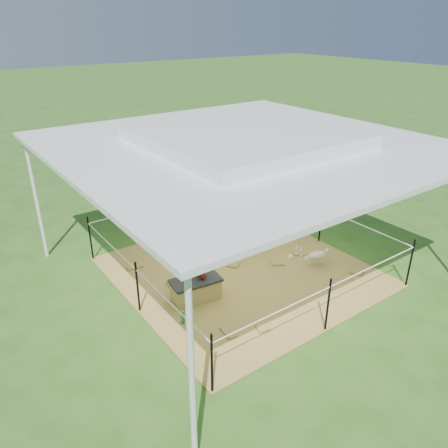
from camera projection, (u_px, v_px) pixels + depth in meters
ground at (241, 272)px, 8.84m from camera, size 90.00×90.00×0.00m
hay_patch at (241, 271)px, 8.84m from camera, size 4.60×4.60×0.03m
canopy_tent at (244, 141)px, 7.70m from camera, size 6.30×6.30×2.90m
rope_fence at (242, 244)px, 8.57m from camera, size 4.54×4.54×1.00m
straw_bale at (196, 290)px, 7.86m from camera, size 0.88×0.52×0.37m
dark_cloth at (196, 281)px, 7.77m from camera, size 0.94×0.57×0.05m
woman at (200, 255)px, 7.62m from camera, size 0.28×0.39×1.01m
green_bottle at (183, 317)px, 7.27m from camera, size 0.07×0.07×0.23m
pony at (240, 234)px, 9.34m from camera, size 1.11×0.67×0.87m
pink_hat at (240, 213)px, 9.13m from camera, size 0.27×0.27×0.13m
foal at (317, 254)px, 8.90m from camera, size 1.11×0.80×0.56m
trash_barrel at (208, 152)px, 15.15m from camera, size 0.63×0.63×0.90m
picnic_table_near at (146, 153)px, 15.53m from camera, size 1.87×1.61×0.66m
picnic_table_far at (213, 136)px, 17.82m from camera, size 1.66×1.24×0.67m
distant_person at (151, 148)px, 15.29m from camera, size 0.60×0.50×1.10m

